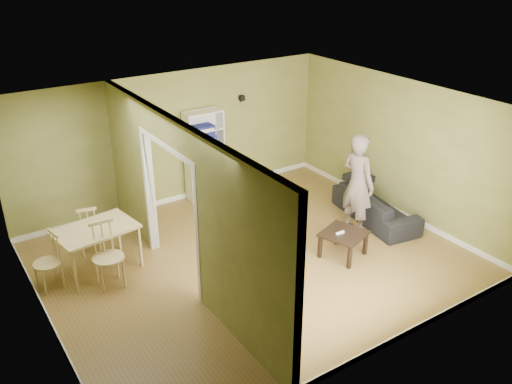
{
  "coord_description": "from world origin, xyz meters",
  "views": [
    {
      "loc": [
        -4.18,
        -6.43,
        4.79
      ],
      "look_at": [
        0.2,
        0.2,
        1.1
      ],
      "focal_mm": 38.0,
      "sensor_mm": 36.0,
      "label": 1
    }
  ],
  "objects_px": {
    "bookshelf": "(203,155)",
    "chair_left": "(47,262)",
    "chair_near": "(108,256)",
    "chair_far": "(89,228)",
    "sofa": "(376,202)",
    "coffee_table": "(343,236)",
    "person": "(359,176)",
    "dining_table": "(95,233)"
  },
  "relations": [
    {
      "from": "sofa",
      "to": "coffee_table",
      "type": "height_order",
      "value": "sofa"
    },
    {
      "from": "bookshelf",
      "to": "chair_left",
      "type": "relative_size",
      "value": 2.0
    },
    {
      "from": "person",
      "to": "bookshelf",
      "type": "height_order",
      "value": "person"
    },
    {
      "from": "dining_table",
      "to": "chair_near",
      "type": "distance_m",
      "value": 0.54
    },
    {
      "from": "chair_left",
      "to": "chair_far",
      "type": "relative_size",
      "value": 1.02
    },
    {
      "from": "sofa",
      "to": "bookshelf",
      "type": "height_order",
      "value": "bookshelf"
    },
    {
      "from": "coffee_table",
      "to": "chair_left",
      "type": "bearing_deg",
      "value": 157.95
    },
    {
      "from": "bookshelf",
      "to": "chair_near",
      "type": "distance_m",
      "value": 3.43
    },
    {
      "from": "chair_left",
      "to": "sofa",
      "type": "bearing_deg",
      "value": 69.04
    },
    {
      "from": "chair_near",
      "to": "chair_far",
      "type": "xyz_separation_m",
      "value": [
        0.06,
        1.15,
        -0.07
      ]
    },
    {
      "from": "chair_near",
      "to": "chair_far",
      "type": "bearing_deg",
      "value": 89.77
    },
    {
      "from": "bookshelf",
      "to": "chair_far",
      "type": "height_order",
      "value": "bookshelf"
    },
    {
      "from": "chair_near",
      "to": "chair_far",
      "type": "height_order",
      "value": "chair_near"
    },
    {
      "from": "sofa",
      "to": "person",
      "type": "xyz_separation_m",
      "value": [
        -0.62,
        -0.11,
        0.72
      ]
    },
    {
      "from": "bookshelf",
      "to": "chair_near",
      "type": "xyz_separation_m",
      "value": [
        -2.73,
        -2.04,
        -0.39
      ]
    },
    {
      "from": "bookshelf",
      "to": "dining_table",
      "type": "distance_m",
      "value": 3.13
    },
    {
      "from": "chair_far",
      "to": "coffee_table",
      "type": "bearing_deg",
      "value": 156.62
    },
    {
      "from": "sofa",
      "to": "coffee_table",
      "type": "distance_m",
      "value": 1.53
    },
    {
      "from": "sofa",
      "to": "person",
      "type": "relative_size",
      "value": 0.88
    },
    {
      "from": "dining_table",
      "to": "coffee_table",
      "type": "bearing_deg",
      "value": -27.33
    },
    {
      "from": "coffee_table",
      "to": "person",
      "type": "bearing_deg",
      "value": 35.09
    },
    {
      "from": "bookshelf",
      "to": "chair_left",
      "type": "height_order",
      "value": "bookshelf"
    },
    {
      "from": "person",
      "to": "chair_far",
      "type": "distance_m",
      "value": 4.68
    },
    {
      "from": "bookshelf",
      "to": "chair_left",
      "type": "xyz_separation_m",
      "value": [
        -3.52,
        -1.59,
        -0.46
      ]
    },
    {
      "from": "person",
      "to": "bookshelf",
      "type": "xyz_separation_m",
      "value": [
        -1.55,
        2.8,
        -0.18
      ]
    },
    {
      "from": "bookshelf",
      "to": "coffee_table",
      "type": "height_order",
      "value": "bookshelf"
    },
    {
      "from": "sofa",
      "to": "chair_near",
      "type": "xyz_separation_m",
      "value": [
        -4.91,
        0.65,
        0.16
      ]
    },
    {
      "from": "sofa",
      "to": "chair_left",
      "type": "xyz_separation_m",
      "value": [
        -5.69,
        1.1,
        0.09
      ]
    },
    {
      "from": "sofa",
      "to": "chair_near",
      "type": "relative_size",
      "value": 1.84
    },
    {
      "from": "dining_table",
      "to": "chair_near",
      "type": "xyz_separation_m",
      "value": [
        -0.0,
        -0.52,
        -0.16
      ]
    },
    {
      "from": "chair_left",
      "to": "chair_near",
      "type": "height_order",
      "value": "chair_near"
    },
    {
      "from": "chair_far",
      "to": "chair_left",
      "type": "bearing_deg",
      "value": 51.6
    },
    {
      "from": "person",
      "to": "dining_table",
      "type": "bearing_deg",
      "value": 69.64
    },
    {
      "from": "person",
      "to": "chair_left",
      "type": "xyz_separation_m",
      "value": [
        -5.07,
        1.21,
        -0.63
      ]
    },
    {
      "from": "bookshelf",
      "to": "chair_left",
      "type": "distance_m",
      "value": 3.88
    },
    {
      "from": "dining_table",
      "to": "bookshelf",
      "type": "bearing_deg",
      "value": 29.01
    },
    {
      "from": "bookshelf",
      "to": "dining_table",
      "type": "relative_size",
      "value": 1.51
    },
    {
      "from": "chair_left",
      "to": "chair_near",
      "type": "distance_m",
      "value": 0.9
    },
    {
      "from": "sofa",
      "to": "coffee_table",
      "type": "bearing_deg",
      "value": 124.49
    },
    {
      "from": "bookshelf",
      "to": "dining_table",
      "type": "height_order",
      "value": "bookshelf"
    },
    {
      "from": "sofa",
      "to": "coffee_table",
      "type": "xyz_separation_m",
      "value": [
        -1.39,
        -0.65,
        0.01
      ]
    },
    {
      "from": "bookshelf",
      "to": "chair_left",
      "type": "bearing_deg",
      "value": -155.67
    }
  ]
}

